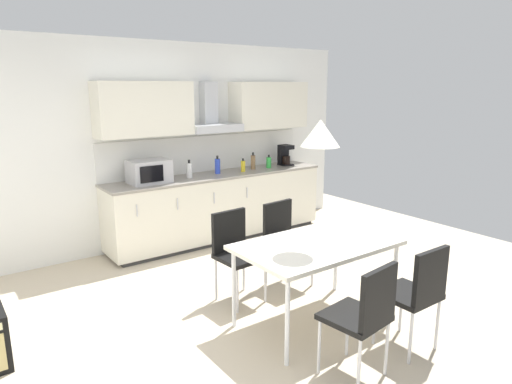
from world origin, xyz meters
name	(u,v)px	position (x,y,z in m)	size (l,w,h in m)	color
ground_plane	(269,321)	(0.00, 0.00, -0.01)	(7.74, 7.49, 0.02)	beige
wall_back	(147,146)	(0.00, 2.55, 1.29)	(6.19, 0.10, 2.59)	white
kitchen_counter	(219,206)	(0.84, 2.20, 0.45)	(3.07, 0.62, 0.89)	#333333
backsplash_tile	(207,153)	(0.84, 2.49, 1.14)	(3.05, 0.02, 0.49)	silver
upper_wall_cabinets	(212,108)	(0.84, 2.33, 1.76)	(3.05, 0.40, 0.65)	silver
microwave	(149,171)	(-0.14, 2.20, 1.03)	(0.48, 0.35, 0.28)	#ADADB2
coffee_maker	(285,155)	(2.00, 2.23, 1.04)	(0.18, 0.19, 0.30)	black
bottle_green	(269,162)	(1.67, 2.17, 0.97)	(0.07, 0.07, 0.19)	green
bottle_blue	(218,166)	(0.84, 2.23, 1.00)	(0.07, 0.07, 0.24)	blue
bottle_brown	(253,162)	(1.42, 2.22, 0.99)	(0.07, 0.07, 0.24)	brown
bottle_yellow	(243,166)	(1.20, 2.15, 0.97)	(0.06, 0.06, 0.18)	yellow
bottle_white	(189,170)	(0.40, 2.20, 0.99)	(0.08, 0.08, 0.23)	white
dining_table	(317,248)	(0.31, -0.26, 0.69)	(1.36, 0.83, 0.73)	silver
chair_near_left	(365,310)	(0.01, -1.05, 0.53)	(0.44, 0.44, 0.87)	black
chair_far_right	(284,235)	(0.61, 0.54, 0.53)	(0.44, 0.44, 0.87)	black
chair_near_right	(418,288)	(0.62, -1.05, 0.53)	(0.40, 0.40, 0.87)	black
chair_far_left	(235,247)	(0.00, 0.54, 0.53)	(0.42, 0.42, 0.87)	black
pendant_lamp	(320,133)	(0.31, -0.26, 1.67)	(0.32, 0.32, 0.22)	silver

